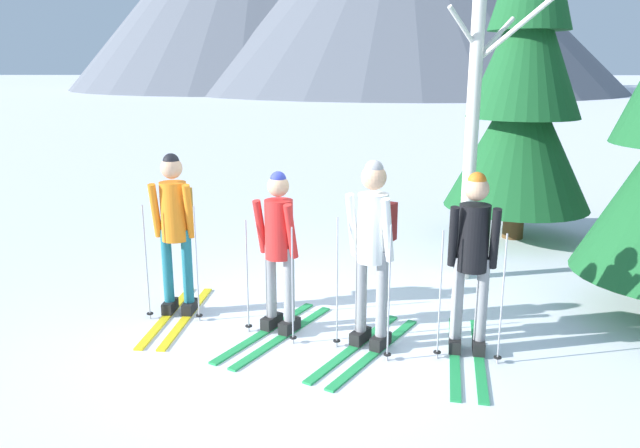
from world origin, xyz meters
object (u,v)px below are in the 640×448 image
Objects in this scene: skier_in_orange at (175,225)px; skier_in_black at (472,257)px; pine_tree_mid at (525,81)px; birch_tree_slender at (474,108)px; skier_in_white at (373,243)px; skier_in_red at (279,247)px.

skier_in_black is at bearing -16.02° from skier_in_orange.
birch_tree_slender is at bearing -119.77° from pine_tree_mid.
skier_in_white is 0.44× the size of birch_tree_slender.
skier_in_white is (2.05, -0.74, 0.04)m from skier_in_orange.
skier_in_orange is at bearing -143.84° from pine_tree_mid.
skier_in_orange is 1.07× the size of skier_in_red.
skier_in_orange is 1.02× the size of skier_in_black.
pine_tree_mid is at bearing 36.16° from skier_in_orange.
pine_tree_mid reaches higher than skier_in_orange.
skier_in_red is 0.96× the size of skier_in_black.
skier_in_black is at bearing -110.02° from pine_tree_mid.
pine_tree_mid is (1.49, 4.09, 1.48)m from skier_in_black.
skier_in_black is (0.90, -0.11, -0.09)m from skier_in_white.
skier_in_white is at bearing -120.94° from pine_tree_mid.
birch_tree_slender is at bearing 80.11° from skier_in_black.
pine_tree_mid reaches higher than skier_in_black.
birch_tree_slender reaches higher than skier_in_red.
skier_in_black is (2.95, -0.85, -0.05)m from skier_in_orange.
skier_in_white reaches higher than skier_in_orange.
birch_tree_slender is (1.27, 2.03, 1.11)m from skier_in_white.
skier_in_red is at bearing 161.75° from skier_in_white.
skier_in_orange is 5.68m from pine_tree_mid.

